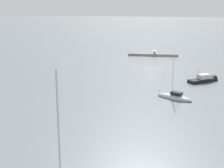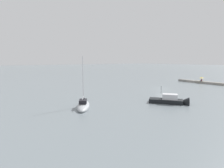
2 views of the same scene
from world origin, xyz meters
The scene contains 6 objects.
ground_plane centered at (0.00, 0.00, 0.00)m, with size 500.00×500.00×0.00m, color slate.
seawall_pier centered at (0.00, -19.91, 0.36)m, with size 15.27×1.49×0.71m.
person_seated_maroon_left centered at (-0.44, -19.88, 0.97)m, with size 0.41×0.62×0.73m.
umbrella_open_yellow centered at (-0.44, -19.94, 1.84)m, with size 1.43×1.43×1.31m.
sailboat_grey_mid centered at (-5.08, 25.53, 0.33)m, with size 6.74×5.14×8.46m.
motorboat_black_far centered at (-11.88, 11.67, 0.40)m, with size 6.61×5.56×3.75m.
Camera 2 is at (-30.78, 38.65, 7.60)m, focal length 29.18 mm.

